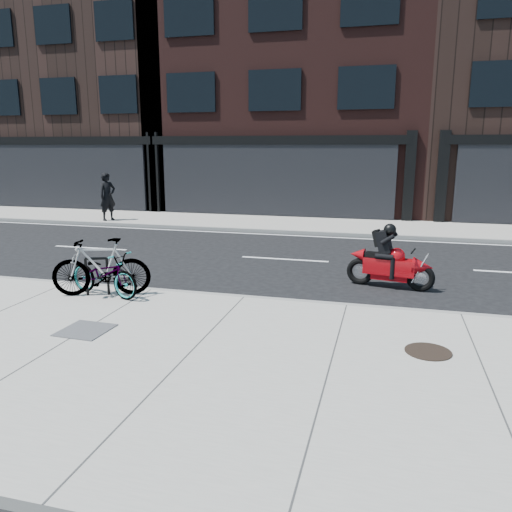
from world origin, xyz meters
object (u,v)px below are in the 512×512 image
(bicycle_rear, at_px, (101,267))
(utility_grate, at_px, (85,330))
(bike_rack, at_px, (97,273))
(manhole_cover, at_px, (428,352))
(bicycle_front, at_px, (104,274))
(pedestrian, at_px, (108,197))
(motorcycle, at_px, (394,262))

(bicycle_rear, xyz_separation_m, utility_grate, (0.78, -1.80, -0.57))
(bike_rack, bearing_deg, utility_grate, -63.87)
(bike_rack, xyz_separation_m, manhole_cover, (6.17, -1.29, -0.44))
(bicycle_front, relative_size, pedestrian, 0.91)
(motorcycle, distance_m, pedestrian, 12.75)
(bicycle_rear, bearing_deg, bicycle_front, 70.79)
(manhole_cover, bearing_deg, bicycle_rear, 168.03)
(bicycle_rear, distance_m, pedestrian, 10.54)
(bicycle_front, distance_m, utility_grate, 1.99)
(motorcycle, height_order, pedestrian, pedestrian)
(pedestrian, bearing_deg, bicycle_front, -122.73)
(bicycle_rear, relative_size, pedestrian, 1.02)
(motorcycle, bearing_deg, pedestrian, 159.39)
(bike_rack, distance_m, pedestrian, 10.49)
(motorcycle, relative_size, pedestrian, 1.01)
(utility_grate, bearing_deg, pedestrian, 119.16)
(bicycle_rear, xyz_separation_m, motorcycle, (5.58, 2.47, -0.13))
(bicycle_front, relative_size, utility_grate, 2.27)
(bike_rack, height_order, pedestrian, pedestrian)
(motorcycle, relative_size, manhole_cover, 2.86)
(bicycle_front, height_order, motorcycle, motorcycle)
(motorcycle, xyz_separation_m, utility_grate, (-4.80, -4.27, -0.44))
(motorcycle, bearing_deg, bicycle_front, -145.16)
(bicycle_front, xyz_separation_m, manhole_cover, (6.01, -1.29, -0.44))
(bike_rack, height_order, bicycle_front, bicycle_front)
(bicycle_front, distance_m, pedestrian, 10.57)
(bicycle_rear, distance_m, utility_grate, 2.04)
(utility_grate, bearing_deg, bicycle_rear, 113.45)
(bicycle_front, bearing_deg, motorcycle, -51.55)
(bicycle_front, height_order, manhole_cover, bicycle_front)
(bicycle_rear, bearing_deg, bike_rack, -109.21)
(bicycle_front, bearing_deg, bike_rack, 104.33)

